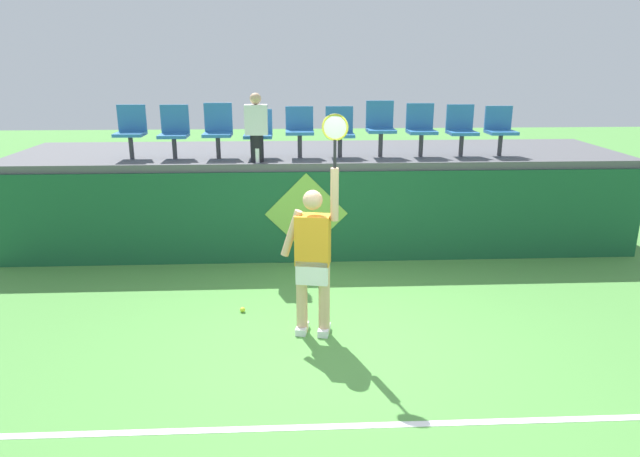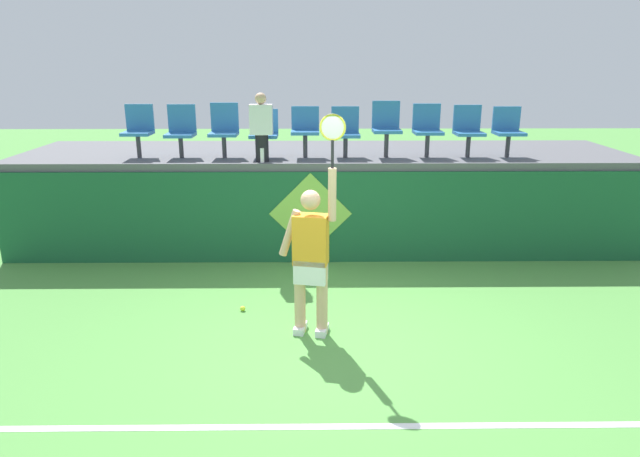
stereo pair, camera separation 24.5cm
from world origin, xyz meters
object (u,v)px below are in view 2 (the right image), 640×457
object	(u,v)px
tennis_ball	(243,308)
stadium_chair_8	(468,128)
stadium_chair_7	(427,127)
water_bottle	(262,155)
stadium_chair_5	(345,130)
stadium_chair_0	(138,128)
stadium_chair_3	(264,131)
stadium_chair_4	(305,128)
stadium_chair_9	(508,129)
stadium_chair_1	(181,129)
stadium_chair_6	(386,126)
stadium_chair_2	(224,128)
spectator_0	(261,127)
tennis_player	(311,255)

from	to	relation	value
tennis_ball	stadium_chair_8	distance (m)	4.61
stadium_chair_7	water_bottle	bearing A→B (deg)	-168.47
stadium_chair_5	stadium_chair_8	distance (m)	1.95
stadium_chair_0	stadium_chair_3	xyz separation A→B (m)	(1.98, -0.00, -0.05)
stadium_chair_3	tennis_ball	bearing A→B (deg)	-92.82
stadium_chair_4	stadium_chair_9	size ratio (longest dim) A/B	1.01
stadium_chair_1	stadium_chair_5	size ratio (longest dim) A/B	1.04
stadium_chair_6	tennis_ball	bearing A→B (deg)	-130.03
stadium_chair_9	stadium_chair_1	bearing A→B (deg)	179.92
stadium_chair_3	stadium_chair_9	size ratio (longest dim) A/B	0.95
stadium_chair_2	stadium_chair_3	xyz separation A→B (m)	(0.63, -0.01, -0.05)
stadium_chair_6	water_bottle	bearing A→B (deg)	-164.69
stadium_chair_6	spectator_0	world-z (taller)	spectator_0
stadium_chair_6	stadium_chair_4	bearing A→B (deg)	-179.68
stadium_chair_3	spectator_0	distance (m)	0.44
stadium_chair_5	spectator_0	world-z (taller)	spectator_0
stadium_chair_7	stadium_chair_9	bearing A→B (deg)	-0.15
stadium_chair_1	stadium_chair_8	size ratio (longest dim) A/B	1.02
tennis_player	stadium_chair_3	size ratio (longest dim) A/B	3.40
stadium_chair_0	stadium_chair_3	distance (m)	1.98
tennis_ball	stadium_chair_2	size ratio (longest dim) A/B	0.08
stadium_chair_2	stadium_chair_7	size ratio (longest dim) A/B	1.02
tennis_ball	stadium_chair_9	xyz separation A→B (m)	(4.00, 2.45, 1.96)
stadium_chair_3	stadium_chair_5	size ratio (longest dim) A/B	0.95
stadium_chair_3	tennis_player	bearing A→B (deg)	-76.04
stadium_chair_7	tennis_ball	bearing A→B (deg)	-137.88
stadium_chair_1	stadium_chair_7	bearing A→B (deg)	-0.06
tennis_player	stadium_chair_3	distance (m)	3.29
stadium_chair_3	stadium_chair_8	xyz separation A→B (m)	(3.25, 0.00, 0.04)
tennis_player	stadium_chair_3	bearing A→B (deg)	103.96
stadium_chair_0	stadium_chair_6	bearing A→B (deg)	0.02
stadium_chair_9	stadium_chair_0	bearing A→B (deg)	179.96
tennis_ball	water_bottle	xyz separation A→B (m)	(0.13, 1.93, 1.63)
tennis_ball	stadium_chair_1	distance (m)	3.36
stadium_chair_1	stadium_chair_5	distance (m)	2.60
stadium_chair_0	stadium_chair_2	size ratio (longest dim) A/B	0.97
stadium_chair_5	stadium_chair_9	size ratio (longest dim) A/B	1.01
tennis_ball	stadium_chair_7	distance (m)	4.16
stadium_chair_6	stadium_chair_1	bearing A→B (deg)	179.96
stadium_chair_3	stadium_chair_4	size ratio (longest dim) A/B	0.95
stadium_chair_8	tennis_ball	bearing A→B (deg)	-143.92
water_bottle	tennis_ball	bearing A→B (deg)	-93.80
stadium_chair_7	stadium_chair_0	bearing A→B (deg)	179.99
stadium_chair_9	spectator_0	bearing A→B (deg)	-173.77
tennis_player	stadium_chair_0	world-z (taller)	tennis_player
stadium_chair_7	stadium_chair_4	bearing A→B (deg)	-179.84
stadium_chair_3	stadium_chair_6	bearing A→B (deg)	0.14
stadium_chair_1	water_bottle	bearing A→B (deg)	-21.94
stadium_chair_4	stadium_chair_9	distance (m)	3.23
stadium_chair_5	stadium_chair_8	xyz separation A→B (m)	(1.95, -0.00, 0.02)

